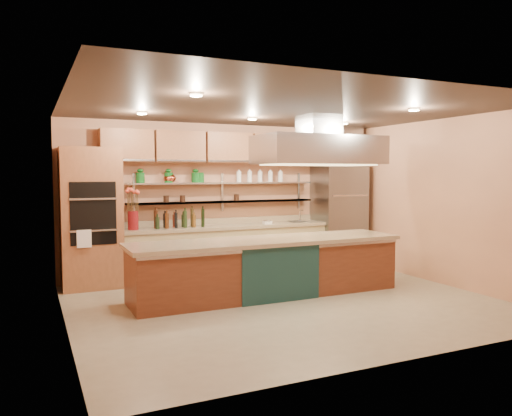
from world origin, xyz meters
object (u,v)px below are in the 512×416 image
refrigerator (339,214)px  island (268,267)px  flower_vase (133,220)px  kitchen_scale (267,221)px  copper_kettle (170,178)px  green_canister (200,178)px

refrigerator → island: (-2.40, -1.63, -0.61)m
flower_vase → kitchen_scale: size_ratio=2.08×
kitchen_scale → copper_kettle: bearing=164.9°
refrigerator → copper_kettle: refrigerator is taller
island → kitchen_scale: (0.79, 1.64, 0.54)m
kitchen_scale → refrigerator: bearing=-8.5°
refrigerator → copper_kettle: bearing=176.1°
copper_kettle → green_canister: bearing=0.0°
refrigerator → green_canister: refrigerator is taller
refrigerator → copper_kettle: (-3.42, 0.23, 0.74)m
flower_vase → green_canister: size_ratio=1.78×
refrigerator → green_canister: 2.97m
refrigerator → kitchen_scale: refrigerator is taller
island → green_canister: size_ratio=23.58×
kitchen_scale → copper_kettle: copper_kettle is taller
flower_vase → green_canister: bearing=9.9°
flower_vase → copper_kettle: size_ratio=1.65×
island → flower_vase: 2.47m
refrigerator → kitchen_scale: bearing=179.6°
flower_vase → green_canister: 1.47m
island → kitchen_scale: bearing=64.1°
kitchen_scale → copper_kettle: size_ratio=0.79×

